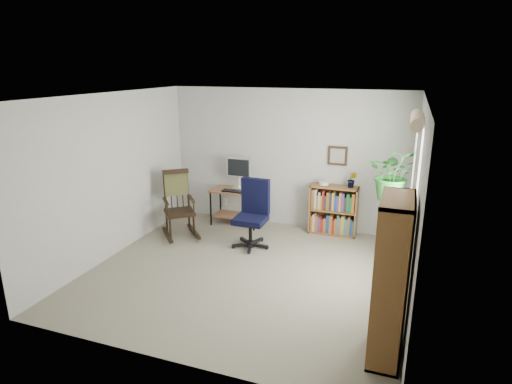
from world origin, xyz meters
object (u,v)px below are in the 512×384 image
at_px(low_bookshelf, 333,210).
at_px(tall_bookshelf, 391,280).
at_px(office_chair, 250,214).
at_px(rocking_chair, 179,204).
at_px(desk, 236,207).

bearing_deg(low_bookshelf, tall_bookshelf, -70.64).
xyz_separation_m(office_chair, rocking_chair, (-1.28, 0.05, 0.02)).
relative_size(low_bookshelf, tall_bookshelf, 0.52).
bearing_deg(office_chair, low_bookshelf, 43.95).
distance_m(rocking_chair, low_bookshelf, 2.58).
xyz_separation_m(office_chair, tall_bookshelf, (2.17, -1.99, 0.27)).
bearing_deg(tall_bookshelf, low_bookshelf, 109.36).
height_order(rocking_chair, tall_bookshelf, tall_bookshelf).
height_order(low_bookshelf, tall_bookshelf, tall_bookshelf).
xyz_separation_m(desk, office_chair, (0.59, -0.87, 0.22)).
distance_m(low_bookshelf, tall_bookshelf, 3.19).
distance_m(desk, low_bookshelf, 1.72).
relative_size(office_chair, tall_bookshelf, 0.67).
relative_size(desk, rocking_chair, 0.79).
height_order(desk, rocking_chair, rocking_chair).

